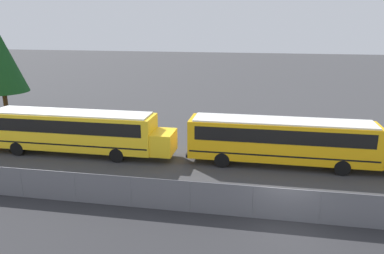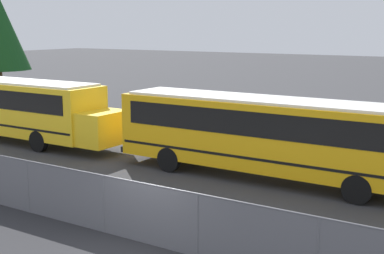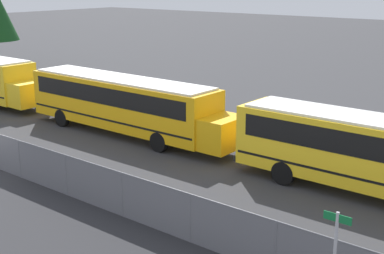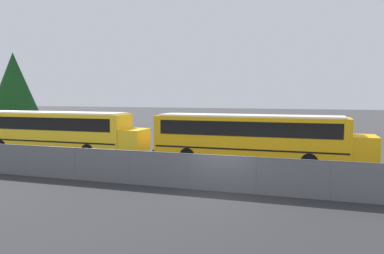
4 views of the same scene
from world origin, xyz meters
The scene contains 4 objects.
ground_plane centered at (0.00, 0.00, 0.00)m, with size 200.00×200.00×0.00m, color #38383A.
fence centered at (0.00, 0.00, 0.86)m, with size 83.63×0.07×1.69m.
school_bus_1 centered at (-14.28, 7.00, 1.85)m, with size 13.62×2.45×3.11m.
school_bus_2 centered at (0.32, 7.39, 1.85)m, with size 13.62×2.45×3.11m.
Camera 2 is at (8.20, -10.74, 5.70)m, focal length 50.00 mm.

